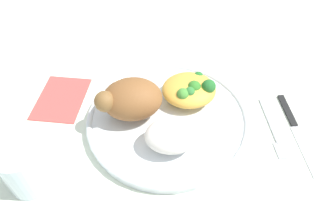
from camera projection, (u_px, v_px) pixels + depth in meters
name	position (u px, v px, depth m)	size (l,w,h in m)	color
ground_plane	(168.00, 123.00, 0.60)	(2.00, 2.00, 0.00)	silver
plate	(168.00, 119.00, 0.59)	(0.30, 0.30, 0.02)	white
roasted_chicken	(130.00, 99.00, 0.56)	(0.12, 0.09, 0.07)	brown
rice_pile	(173.00, 135.00, 0.53)	(0.09, 0.07, 0.05)	white
mac_cheese_with_broccoli	(190.00, 89.00, 0.60)	(0.10, 0.09, 0.05)	gold
fork	(274.00, 130.00, 0.59)	(0.02, 0.14, 0.01)	#B2B2B7
knife	(295.00, 125.00, 0.59)	(0.02, 0.19, 0.01)	black
water_glass	(25.00, 168.00, 0.49)	(0.07, 0.07, 0.08)	silver
napkin	(61.00, 98.00, 0.64)	(0.09, 0.12, 0.00)	#DB4C47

